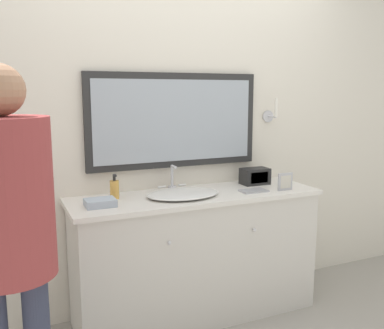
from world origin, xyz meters
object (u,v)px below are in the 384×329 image
object	(u,v)px
sink_basin	(183,193)
soap_bottle	(115,189)
picture_frame	(285,182)
appliance_box	(255,176)
person	(8,218)

from	to	relation	value
sink_basin	soap_bottle	xyz separation A→B (m)	(-0.42, 0.12, 0.04)
sink_basin	picture_frame	world-z (taller)	sink_basin
soap_bottle	appliance_box	bearing A→B (deg)	0.15
soap_bottle	picture_frame	distance (m)	1.15
sink_basin	appliance_box	size ratio (longest dim) A/B	2.39
sink_basin	picture_frame	bearing A→B (deg)	-10.94
appliance_box	person	bearing A→B (deg)	-155.88
sink_basin	appliance_box	distance (m)	0.64
sink_basin	picture_frame	size ratio (longest dim) A/B	3.96
soap_bottle	appliance_box	world-z (taller)	soap_bottle
person	picture_frame	bearing A→B (deg)	15.68
person	appliance_box	bearing A→B (deg)	24.12
sink_basin	person	xyz separation A→B (m)	(-1.05, -0.63, 0.14)
sink_basin	person	world-z (taller)	person
appliance_box	picture_frame	distance (m)	0.27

